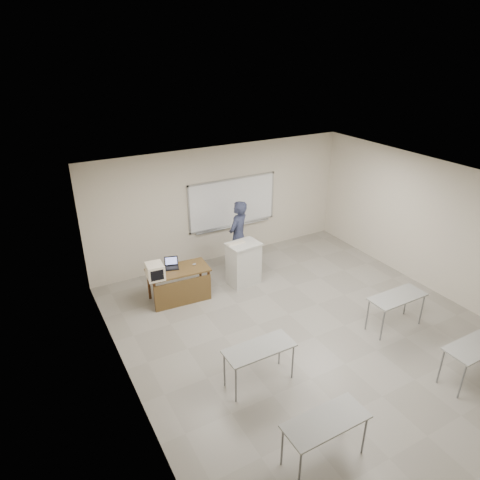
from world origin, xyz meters
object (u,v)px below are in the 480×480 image
laptop (171,265)px  keyboard (236,243)px  podium (244,263)px  mouse (194,264)px  presenter (238,236)px  whiteboard (233,203)px  crt_monitor (155,271)px  instructor_desk (180,280)px

laptop → keyboard: bearing=10.3°
laptop → keyboard: (1.55, -0.17, 0.25)m
podium → laptop: 1.74m
laptop → keyboard: 1.58m
mouse → presenter: presenter is taller
presenter → keyboard: bearing=26.1°
podium → mouse: 1.23m
whiteboard → crt_monitor: size_ratio=6.15×
instructor_desk → laptop: bearing=114.9°
podium → crt_monitor: size_ratio=2.59×
mouse → podium: bearing=-21.3°
mouse → presenter: 1.54m
laptop → mouse: bearing=0.2°
podium → whiteboard: bearing=65.9°
podium → keyboard: size_ratio=2.46×
instructor_desk → mouse: (0.40, 0.12, 0.24)m
podium → mouse: (-1.20, 0.11, 0.24)m
instructor_desk → podium: bearing=4.4°
instructor_desk → crt_monitor: bearing=-174.5°
keyboard → whiteboard: bearing=66.1°
instructor_desk → presenter: 1.98m
laptop → presenter: size_ratio=0.16×
whiteboard → laptop: whiteboard is taller
mouse → laptop: bearing=147.3°
whiteboard → crt_monitor: whiteboard is taller
mouse → instructor_desk: bearing=-179.8°
instructor_desk → presenter: size_ratio=0.73×
podium → keyboard: bearing=146.7°
instructor_desk → crt_monitor: crt_monitor is taller
whiteboard → crt_monitor: 3.09m
podium → presenter: (0.22, 0.67, 0.39)m
keyboard → mouse: bearing=179.8°
laptop → keyboard: size_ratio=0.70×
laptop → mouse: 0.52m
crt_monitor → mouse: 0.97m
whiteboard → podium: bearing=-108.8°
whiteboard → podium: (-0.50, -1.47, -0.96)m
presenter → whiteboard: bearing=-140.4°
mouse → keyboard: keyboard is taller
whiteboard → crt_monitor: bearing=-150.6°
whiteboard → podium: 1.82m
crt_monitor → keyboard: crt_monitor is taller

